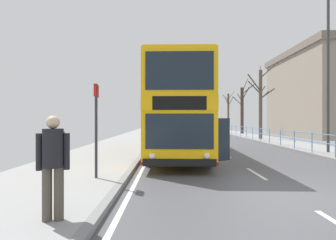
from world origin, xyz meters
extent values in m
cube|color=#4D4D52|center=(0.00, 0.00, -0.03)|extent=(8.40, 140.00, 0.06)
cube|color=silver|center=(0.00, 2.60, 0.00)|extent=(0.12, 2.00, 0.00)
cube|color=silver|center=(0.00, 7.40, 0.00)|extent=(0.12, 2.00, 0.00)
cube|color=silver|center=(0.00, 12.20, 0.00)|extent=(0.12, 2.00, 0.00)
cube|color=silver|center=(0.00, 17.00, 0.00)|extent=(0.12, 2.00, 0.00)
cube|color=silver|center=(0.00, 21.80, 0.00)|extent=(0.12, 2.00, 0.00)
cube|color=silver|center=(0.00, 26.60, 0.00)|extent=(0.12, 2.00, 0.00)
cube|color=silver|center=(0.00, 31.40, 0.00)|extent=(0.12, 2.00, 0.00)
cube|color=silver|center=(0.00, 36.20, 0.00)|extent=(0.12, 2.00, 0.00)
cube|color=silver|center=(0.00, 41.00, 0.00)|extent=(0.12, 2.00, 0.00)
cube|color=silver|center=(0.00, 45.80, 0.00)|extent=(0.12, 2.00, 0.00)
cube|color=silver|center=(0.00, 50.60, 0.00)|extent=(0.12, 2.00, 0.00)
cube|color=silver|center=(-3.95, 0.00, 0.00)|extent=(0.12, 133.00, 0.00)
cube|color=gray|center=(-4.30, 0.00, 0.07)|extent=(0.20, 140.00, 0.14)
cube|color=gray|center=(-6.40, 0.00, 0.07)|extent=(4.00, 140.00, 0.14)
cube|color=#F4B20F|center=(-2.49, 7.67, 1.25)|extent=(2.80, 11.12, 1.79)
cube|color=#F4B20F|center=(-2.49, 7.67, 2.37)|extent=(2.81, 11.18, 0.47)
cube|color=#F4B20F|center=(-2.49, 7.67, 3.43)|extent=(2.80, 11.12, 1.64)
cube|color=#D0970D|center=(-2.49, 7.67, 4.28)|extent=(2.71, 10.79, 0.08)
cube|color=#19232D|center=(-2.63, 2.13, 1.46)|extent=(2.20, 0.09, 1.15)
cube|color=black|center=(-2.63, 2.12, 2.37)|extent=(1.75, 0.08, 0.45)
cube|color=#19232D|center=(-2.63, 2.13, 3.43)|extent=(2.20, 0.09, 1.24)
cube|color=black|center=(-2.63, 2.12, 0.45)|extent=(2.38, 0.14, 0.24)
cube|color=#B2140F|center=(-2.49, 7.67, 0.41)|extent=(2.82, 11.18, 0.10)
cube|color=#19232D|center=(-1.21, 7.91, 1.50)|extent=(0.25, 8.63, 0.93)
cube|color=#19232D|center=(-1.22, 7.64, 3.51)|extent=(0.28, 9.95, 0.98)
cube|color=#19232D|center=(-3.74, 7.98, 1.50)|extent=(0.25, 8.63, 0.93)
cube|color=#19232D|center=(-3.75, 7.70, 3.51)|extent=(0.28, 9.95, 0.98)
sphere|color=white|center=(-1.76, 2.09, 0.67)|extent=(0.21, 0.21, 0.20)
sphere|color=white|center=(-3.51, 2.13, 0.67)|extent=(0.21, 0.21, 0.20)
cube|color=#19232D|center=(-1.07, 3.15, 1.12)|extent=(0.69, 0.47, 1.54)
cube|color=black|center=(-1.40, 3.46, 1.12)|extent=(0.12, 0.90, 1.54)
cylinder|color=black|center=(-1.37, 4.31, 0.52)|extent=(0.33, 1.05, 1.04)
cylinder|color=black|center=(-3.78, 4.37, 0.52)|extent=(0.33, 1.05, 1.04)
cylinder|color=black|center=(-1.19, 11.27, 0.52)|extent=(0.33, 1.05, 1.04)
cylinder|color=black|center=(-3.59, 11.33, 0.52)|extent=(0.33, 1.05, 1.04)
cylinder|color=#598CC6|center=(4.45, 5.46, 0.66)|extent=(0.05, 0.05, 1.04)
cylinder|color=#598CC6|center=(4.45, 7.43, 0.66)|extent=(0.05, 0.05, 1.04)
cylinder|color=#598CC6|center=(4.45, 9.41, 0.66)|extent=(0.05, 0.05, 1.04)
cylinder|color=#598CC6|center=(4.45, 11.39, 0.66)|extent=(0.05, 0.05, 1.04)
cylinder|color=#598CC6|center=(4.45, 13.36, 0.66)|extent=(0.05, 0.05, 1.04)
cylinder|color=#598CC6|center=(4.45, 15.34, 0.66)|extent=(0.05, 0.05, 1.04)
cylinder|color=#598CC6|center=(4.45, 17.31, 0.66)|extent=(0.05, 0.05, 1.04)
cylinder|color=#598CC6|center=(4.45, 19.29, 0.66)|extent=(0.05, 0.05, 1.04)
cylinder|color=#598CC6|center=(4.45, 21.27, 0.66)|extent=(0.05, 0.05, 1.04)
cylinder|color=#598CC6|center=(4.45, 23.24, 0.66)|extent=(0.05, 0.05, 1.04)
cylinder|color=#598CC6|center=(4.45, 25.22, 0.66)|extent=(0.05, 0.05, 1.04)
cylinder|color=#598CC6|center=(4.45, 27.19, 0.66)|extent=(0.05, 0.05, 1.04)
cylinder|color=#598CC6|center=(4.45, 29.17, 0.66)|extent=(0.05, 0.05, 1.04)
cylinder|color=#598CC6|center=(4.45, 31.14, 0.66)|extent=(0.05, 0.05, 1.04)
cylinder|color=#598CC6|center=(4.45, 14.35, 1.13)|extent=(0.04, 33.59, 0.04)
cylinder|color=#598CC6|center=(4.45, 14.35, 0.71)|extent=(0.04, 33.59, 0.04)
cylinder|color=#4C473D|center=(-4.85, -2.08, 0.61)|extent=(0.19, 0.19, 0.93)
cylinder|color=#4C473D|center=(-5.03, -2.11, 0.61)|extent=(0.19, 0.19, 0.93)
cylinder|color=black|center=(-4.94, -2.10, 1.36)|extent=(0.40, 0.40, 0.65)
cylinder|color=black|center=(-4.73, -2.05, 1.30)|extent=(0.12, 0.12, 0.62)
cylinder|color=black|center=(-5.16, -2.14, 1.30)|extent=(0.12, 0.12, 0.62)
sphere|color=beige|center=(-4.94, -2.10, 1.79)|extent=(0.26, 0.26, 0.22)
cube|color=olive|center=(-5.00, -1.84, 1.38)|extent=(0.31, 0.24, 0.49)
cylinder|color=#2D2D33|center=(-5.10, 1.27, 1.51)|extent=(0.08, 0.08, 2.74)
cube|color=red|center=(-5.10, 1.29, 2.68)|extent=(0.04, 0.44, 0.36)
cylinder|color=#38383D|center=(5.36, 7.56, 4.44)|extent=(0.14, 0.14, 8.60)
cylinder|color=brown|center=(6.21, 35.05, 2.98)|extent=(0.30, 0.30, 5.68)
cylinder|color=brown|center=(5.74, 34.80, 5.11)|extent=(1.01, 0.58, 1.02)
cylinder|color=brown|center=(5.92, 34.88, 4.71)|extent=(0.70, 0.47, 1.29)
cylinder|color=brown|center=(6.20, 35.65, 5.04)|extent=(0.10, 1.24, 0.72)
cylinder|color=brown|center=(6.44, 34.51, 4.56)|extent=(0.56, 1.18, 1.31)
cylinder|color=brown|center=(6.65, 34.92, 5.59)|extent=(0.94, 0.35, 1.26)
cylinder|color=#423328|center=(6.20, 27.26, 2.98)|extent=(0.39, 0.39, 5.69)
cylinder|color=#423328|center=(5.77, 26.67, 4.54)|extent=(0.95, 1.26, 0.83)
cylinder|color=#423328|center=(6.69, 27.42, 5.12)|extent=(1.11, 0.44, 1.73)
cylinder|color=#423328|center=(6.45, 26.87, 6.03)|extent=(0.58, 0.87, 1.58)
cylinder|color=#423328|center=(6.27, 27.57, 5.16)|extent=(0.24, 0.70, 1.22)
cylinder|color=#423328|center=(5.61, 27.27, 4.18)|extent=(1.23, 0.09, 1.17)
cylinder|color=#423328|center=(6.98, 27.24, 5.64)|extent=(1.62, 0.16, 1.31)
cylinder|color=brown|center=(5.29, 17.78, 3.21)|extent=(0.31, 0.31, 6.14)
cylinder|color=brown|center=(5.42, 18.23, 6.30)|extent=(0.35, 0.97, 1.13)
cylinder|color=brown|center=(5.77, 17.40, 4.14)|extent=(1.07, 0.88, 0.90)
cylinder|color=brown|center=(5.70, 18.38, 4.61)|extent=(0.93, 1.31, 0.83)
cylinder|color=brown|center=(4.59, 17.32, 5.07)|extent=(1.53, 1.05, 1.47)
cylinder|color=brown|center=(5.85, 18.35, 4.09)|extent=(1.23, 1.24, 0.89)
cylinder|color=brown|center=(5.86, 17.63, 6.12)|extent=(1.24, 0.41, 1.18)
cylinder|color=brown|center=(4.77, 17.90, 4.74)|extent=(1.14, 0.36, 1.22)
cube|color=gray|center=(15.37, 23.34, 4.37)|extent=(10.25, 13.18, 8.74)
cube|color=#6D6357|center=(15.37, 23.34, 9.09)|extent=(10.66, 13.70, 0.70)
camera|label=1|loc=(-3.00, -6.70, 1.84)|focal=29.27mm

